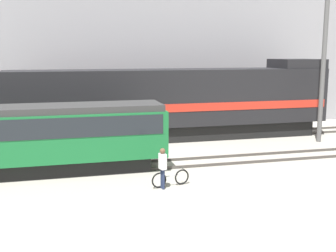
{
  "coord_description": "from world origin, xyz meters",
  "views": [
    {
      "loc": [
        -5.24,
        -21.56,
        5.56
      ],
      "look_at": [
        0.05,
        -0.91,
        1.8
      ],
      "focal_mm": 45.0,
      "sensor_mm": 36.0,
      "label": 1
    }
  ],
  "objects_px": {
    "streetcar": "(23,136)",
    "person": "(163,164)",
    "bicycle": "(171,178)",
    "utility_pole_center": "(324,62)",
    "freight_locomotive": "(174,103)"
  },
  "relations": [
    {
      "from": "freight_locomotive",
      "to": "bicycle",
      "type": "relative_size",
      "value": 12.01
    },
    {
      "from": "streetcar",
      "to": "person",
      "type": "relative_size",
      "value": 7.53
    },
    {
      "from": "streetcar",
      "to": "person",
      "type": "height_order",
      "value": "streetcar"
    },
    {
      "from": "freight_locomotive",
      "to": "bicycle",
      "type": "height_order",
      "value": "freight_locomotive"
    },
    {
      "from": "freight_locomotive",
      "to": "person",
      "type": "distance_m",
      "value": 10.21
    },
    {
      "from": "streetcar",
      "to": "bicycle",
      "type": "height_order",
      "value": "streetcar"
    },
    {
      "from": "streetcar",
      "to": "bicycle",
      "type": "relative_size",
      "value": 7.55
    },
    {
      "from": "freight_locomotive",
      "to": "person",
      "type": "bearing_deg",
      "value": -107.89
    },
    {
      "from": "freight_locomotive",
      "to": "utility_pole_center",
      "type": "xyz_separation_m",
      "value": [
        8.58,
        -3.07,
        2.57
      ]
    },
    {
      "from": "streetcar",
      "to": "person",
      "type": "bearing_deg",
      "value": -31.83
    },
    {
      "from": "freight_locomotive",
      "to": "bicycle",
      "type": "distance_m",
      "value": 9.99
    },
    {
      "from": "person",
      "to": "bicycle",
      "type": "bearing_deg",
      "value": 30.24
    },
    {
      "from": "bicycle",
      "to": "utility_pole_center",
      "type": "relative_size",
      "value": 0.17
    },
    {
      "from": "streetcar",
      "to": "utility_pole_center",
      "type": "height_order",
      "value": "utility_pole_center"
    },
    {
      "from": "person",
      "to": "utility_pole_center",
      "type": "xyz_separation_m",
      "value": [
        11.69,
        6.56,
        3.89
      ]
    }
  ]
}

